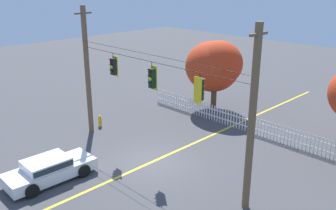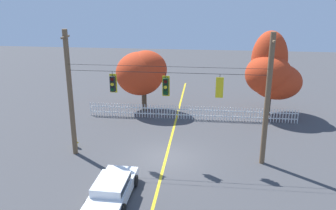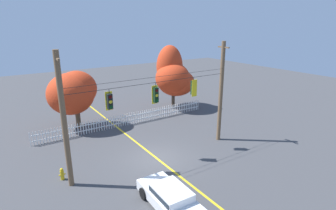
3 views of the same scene
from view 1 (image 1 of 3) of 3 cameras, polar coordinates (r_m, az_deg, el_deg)
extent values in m
plane|color=#424244|center=(20.00, -2.26, -8.61)|extent=(80.00, 80.00, 0.00)
cube|color=gold|center=(20.00, -2.26, -8.60)|extent=(0.16, 36.00, 0.01)
cylinder|color=brown|center=(22.98, -12.23, 5.01)|extent=(0.30, 0.30, 7.75)
cylinder|color=brown|center=(15.00, 12.68, -2.55)|extent=(0.30, 0.30, 7.75)
cube|color=brown|center=(22.43, -12.85, 13.53)|extent=(0.10, 1.10, 0.10)
cube|color=brown|center=(14.13, 13.68, 10.49)|extent=(0.10, 1.10, 0.10)
cylinder|color=black|center=(18.15, -2.48, 6.61)|extent=(11.36, 0.02, 0.02)
cylinder|color=black|center=(17.90, -3.10, 7.76)|extent=(11.36, 0.02, 0.02)
cylinder|color=black|center=(20.55, -8.42, 7.47)|extent=(0.03, 0.03, 0.30)
cube|color=yellow|center=(20.76, -8.06, 5.90)|extent=(0.43, 0.02, 1.13)
cube|color=black|center=(20.68, -8.34, 5.84)|extent=(0.30, 0.24, 0.91)
cylinder|color=#410706|center=(20.54, -8.69, 6.60)|extent=(0.20, 0.03, 0.20)
cube|color=black|center=(20.49, -8.80, 6.89)|extent=(0.22, 0.12, 0.06)
cylinder|color=yellow|center=(20.60, -8.65, 5.78)|extent=(0.20, 0.03, 0.20)
cube|color=black|center=(20.55, -8.76, 6.07)|extent=(0.22, 0.12, 0.06)
cylinder|color=#073513|center=(20.67, -8.60, 4.96)|extent=(0.20, 0.03, 0.20)
cube|color=black|center=(20.62, -8.72, 5.24)|extent=(0.22, 0.12, 0.06)
cylinder|color=black|center=(18.19, -2.49, 6.10)|extent=(0.03, 0.03, 0.33)
cube|color=yellow|center=(18.43, -2.16, 4.18)|extent=(0.43, 0.02, 1.21)
cube|color=black|center=(18.34, -2.46, 4.11)|extent=(0.30, 0.24, 0.98)
cylinder|color=#410706|center=(18.18, -2.79, 5.02)|extent=(0.20, 0.03, 0.20)
cube|color=black|center=(18.12, -2.90, 5.35)|extent=(0.22, 0.12, 0.06)
cylinder|color=yellow|center=(18.26, -2.77, 4.03)|extent=(0.20, 0.03, 0.20)
cube|color=black|center=(18.20, -2.89, 4.35)|extent=(0.22, 0.12, 0.06)
cylinder|color=#073513|center=(18.34, -2.76, 3.05)|extent=(0.20, 0.03, 0.20)
cube|color=black|center=(18.28, -2.87, 3.36)|extent=(0.22, 0.12, 0.06)
cylinder|color=black|center=(16.10, 4.92, 4.46)|extent=(0.03, 0.03, 0.27)
cube|color=yellow|center=(16.17, 4.56, 2.27)|extent=(0.43, 0.02, 1.19)
cube|color=black|center=(16.27, 4.86, 2.36)|extent=(0.30, 0.24, 0.96)
cylinder|color=#410706|center=(16.28, 5.20, 3.54)|extent=(0.20, 0.03, 0.20)
cube|color=black|center=(16.28, 5.31, 3.95)|extent=(0.22, 0.12, 0.06)
cylinder|color=yellow|center=(16.37, 5.17, 2.46)|extent=(0.20, 0.03, 0.20)
cube|color=black|center=(16.37, 5.28, 2.87)|extent=(0.22, 0.12, 0.06)
cylinder|color=#073513|center=(16.46, 5.13, 1.39)|extent=(0.20, 0.03, 0.20)
cube|color=black|center=(16.46, 5.25, 1.81)|extent=(0.22, 0.12, 0.06)
cube|color=white|center=(28.92, -1.59, 1.45)|extent=(0.06, 0.04, 1.10)
cube|color=white|center=(28.76, -1.29, 1.36)|extent=(0.06, 0.04, 1.10)
cube|color=white|center=(28.61, -0.98, 1.26)|extent=(0.06, 0.04, 1.10)
cube|color=white|center=(28.45, -0.67, 1.16)|extent=(0.06, 0.04, 1.10)
cube|color=white|center=(28.30, -0.35, 1.07)|extent=(0.06, 0.04, 1.10)
cube|color=white|center=(28.15, -0.03, 0.97)|extent=(0.06, 0.04, 1.10)
cube|color=white|center=(28.00, 0.29, 0.86)|extent=(0.06, 0.04, 1.10)
cube|color=white|center=(27.85, 0.62, 0.76)|extent=(0.06, 0.04, 1.10)
cube|color=white|center=(27.70, 0.95, 0.66)|extent=(0.06, 0.04, 1.10)
cube|color=white|center=(27.55, 1.28, 0.55)|extent=(0.06, 0.04, 1.10)
cube|color=white|center=(27.40, 1.62, 0.45)|extent=(0.06, 0.04, 1.10)
cube|color=white|center=(27.26, 1.96, 0.34)|extent=(0.06, 0.04, 1.10)
cube|color=white|center=(27.11, 2.31, 0.23)|extent=(0.06, 0.04, 1.10)
cube|color=white|center=(26.97, 2.66, 0.13)|extent=(0.06, 0.04, 1.10)
cube|color=white|center=(26.82, 3.01, 0.01)|extent=(0.06, 0.04, 1.10)
cube|color=white|center=(26.68, 3.36, -0.10)|extent=(0.06, 0.04, 1.10)
cube|color=white|center=(26.54, 3.72, -0.21)|extent=(0.06, 0.04, 1.10)
cube|color=white|center=(26.40, 4.09, -0.32)|extent=(0.06, 0.04, 1.10)
cube|color=white|center=(26.26, 4.45, -0.44)|extent=(0.06, 0.04, 1.10)
cube|color=white|center=(26.13, 4.83, -0.55)|extent=(0.06, 0.04, 1.10)
cube|color=white|center=(25.99, 5.20, -0.67)|extent=(0.06, 0.04, 1.10)
cube|color=white|center=(25.86, 5.58, -0.79)|extent=(0.06, 0.04, 1.10)
cube|color=white|center=(25.72, 5.96, -0.91)|extent=(0.06, 0.04, 1.10)
cube|color=white|center=(25.59, 6.35, -1.03)|extent=(0.06, 0.04, 1.10)
cube|color=white|center=(25.46, 6.74, -1.15)|extent=(0.06, 0.04, 1.10)
cube|color=white|center=(25.33, 7.14, -1.28)|extent=(0.06, 0.04, 1.10)
cube|color=white|center=(25.20, 7.54, -1.40)|extent=(0.06, 0.04, 1.10)
cube|color=white|center=(25.08, 7.94, -1.53)|extent=(0.06, 0.04, 1.10)
cube|color=white|center=(24.95, 8.35, -1.65)|extent=(0.06, 0.04, 1.10)
cube|color=white|center=(24.83, 8.76, -1.78)|extent=(0.06, 0.04, 1.10)
cube|color=white|center=(24.70, 9.17, -1.91)|extent=(0.06, 0.04, 1.10)
cube|color=white|center=(24.58, 9.59, -2.04)|extent=(0.06, 0.04, 1.10)
cube|color=white|center=(24.46, 10.02, -2.17)|extent=(0.06, 0.04, 1.10)
cube|color=white|center=(24.35, 10.45, -2.31)|extent=(0.06, 0.04, 1.10)
cube|color=white|center=(24.23, 10.88, -2.44)|extent=(0.06, 0.04, 1.10)
cube|color=white|center=(24.11, 11.31, -2.57)|extent=(0.06, 0.04, 1.10)
cube|color=white|center=(24.00, 11.76, -2.71)|extent=(0.06, 0.04, 1.10)
cube|color=white|center=(23.89, 12.20, -2.85)|extent=(0.06, 0.04, 1.10)
cube|color=white|center=(23.78, 12.65, -2.99)|extent=(0.06, 0.04, 1.10)
cube|color=white|center=(23.67, 13.10, -3.13)|extent=(0.06, 0.04, 1.10)
cube|color=white|center=(23.56, 13.56, -3.27)|extent=(0.06, 0.04, 1.10)
cube|color=white|center=(23.46, 14.02, -3.41)|extent=(0.06, 0.04, 1.10)
cube|color=white|center=(23.35, 14.49, -3.55)|extent=(0.06, 0.04, 1.10)
cube|color=white|center=(23.25, 14.96, -3.70)|extent=(0.06, 0.04, 1.10)
cube|color=white|center=(23.15, 15.44, -3.84)|extent=(0.06, 0.04, 1.10)
cube|color=white|center=(23.05, 15.92, -3.99)|extent=(0.06, 0.04, 1.10)
cube|color=white|center=(22.95, 16.40, -4.13)|extent=(0.06, 0.04, 1.10)
cube|color=white|center=(22.86, 16.89, -4.28)|extent=(0.06, 0.04, 1.10)
cube|color=white|center=(22.77, 17.38, -4.43)|extent=(0.06, 0.04, 1.10)
cube|color=white|center=(22.67, 17.88, -4.58)|extent=(0.06, 0.04, 1.10)
cube|color=white|center=(22.59, 18.38, -4.73)|extent=(0.06, 0.04, 1.10)
cube|color=white|center=(22.50, 18.88, -4.88)|extent=(0.06, 0.04, 1.10)
cube|color=white|center=(22.41, 19.39, -5.03)|extent=(0.06, 0.04, 1.10)
cube|color=white|center=(22.33, 19.90, -5.18)|extent=(0.06, 0.04, 1.10)
cube|color=white|center=(22.25, 20.42, -5.34)|extent=(0.06, 0.04, 1.10)
cube|color=white|center=(22.17, 20.94, -5.49)|extent=(0.06, 0.04, 1.10)
cube|color=white|center=(22.09, 21.47, -5.65)|extent=(0.06, 0.04, 1.10)
cube|color=white|center=(22.01, 22.00, -5.80)|extent=(0.06, 0.04, 1.10)
cube|color=white|center=(21.94, 22.53, -5.96)|extent=(0.06, 0.04, 1.10)
cube|color=white|center=(21.87, 23.07, -6.11)|extent=(0.06, 0.04, 1.10)
cube|color=white|center=(21.80, 23.61, -6.27)|extent=(0.06, 0.04, 1.10)
cube|color=white|center=(21.73, 24.15, -6.43)|extent=(0.06, 0.04, 1.10)
cube|color=white|center=(24.05, 11.98, -3.25)|extent=(16.39, 0.03, 0.08)
cube|color=white|center=(23.88, 12.06, -2.22)|extent=(16.39, 0.03, 0.08)
cylinder|color=brown|center=(27.33, 7.00, 1.39)|extent=(0.41, 0.41, 2.13)
ellipsoid|color=red|center=(27.10, 6.78, 5.86)|extent=(3.99, 3.78, 3.62)
ellipsoid|color=red|center=(26.74, 7.80, 6.37)|extent=(3.45, 3.13, 3.17)
cube|color=white|center=(18.98, -17.54, -9.64)|extent=(1.80, 4.28, 0.55)
cube|color=white|center=(18.70, -18.10, -8.47)|extent=(1.54, 2.07, 0.42)
cube|color=#232D38|center=(18.70, -18.10, -8.47)|extent=(1.57, 1.99, 0.27)
cylinder|color=black|center=(20.22, -15.24, -7.98)|extent=(0.19, 0.64, 0.64)
cylinder|color=black|center=(18.89, -12.72, -9.78)|extent=(0.19, 0.64, 0.64)
cylinder|color=black|center=(19.32, -22.17, -10.12)|extent=(0.19, 0.64, 0.64)
cylinder|color=black|center=(17.92, -20.07, -12.24)|extent=(0.19, 0.64, 0.64)
cube|color=white|center=(20.15, -12.81, -7.14)|extent=(0.20, 0.04, 0.10)
cube|color=white|center=(19.42, -11.37, -8.06)|extent=(0.20, 0.04, 0.10)
cube|color=red|center=(18.68, -24.06, -10.62)|extent=(0.20, 0.04, 0.10)
cube|color=red|center=(17.89, -23.00, -11.82)|extent=(0.20, 0.04, 0.10)
cylinder|color=gold|center=(24.75, -10.34, -2.57)|extent=(0.22, 0.22, 0.59)
sphere|color=gold|center=(24.62, -10.39, -1.79)|extent=(0.20, 0.20, 0.20)
cylinder|color=gold|center=(24.86, -10.54, -2.42)|extent=(0.08, 0.08, 0.08)
cylinder|color=gold|center=(24.63, -10.15, -2.60)|extent=(0.08, 0.08, 0.08)
camera|label=2|loc=(13.31, -82.36, 6.14)|focal=38.21mm
camera|label=3|loc=(21.86, -52.85, 11.18)|focal=28.86mm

